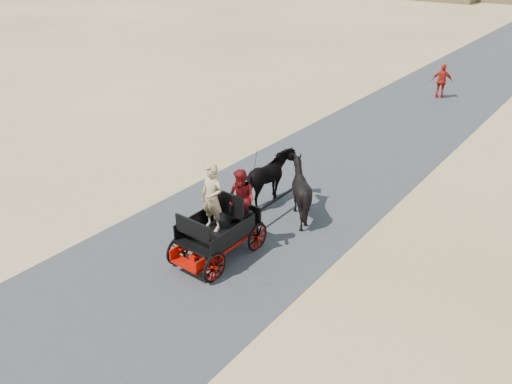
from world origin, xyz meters
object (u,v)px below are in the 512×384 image
Objects in this scene: horse_left at (270,180)px; pedestrian at (442,81)px; horse_right at (300,190)px; carriage at (219,243)px.

horse_left is 1.16× the size of pedestrian.
horse_right is 0.98× the size of pedestrian.
pedestrian is (0.25, 14.44, 0.02)m from horse_left.
horse_left is (-0.55, 3.00, 0.49)m from carriage.
horse_right is at bearing -180.00° from horse_left.
horse_right is 14.46m from pedestrian.
carriage is 3.09m from horse_right.
horse_right reaches higher than carriage.
carriage is 17.45m from pedestrian.
pedestrian reaches higher than horse_left.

